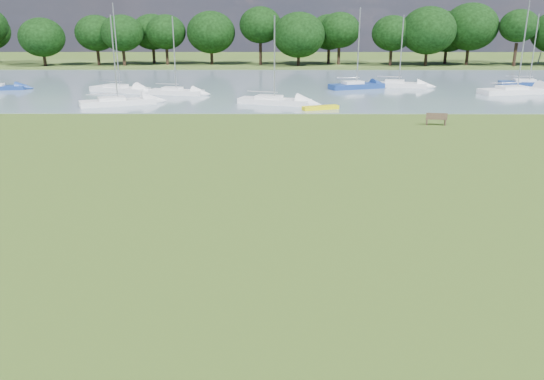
{
  "coord_description": "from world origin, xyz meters",
  "views": [
    {
      "loc": [
        0.74,
        -21.46,
        7.4
      ],
      "look_at": [
        0.65,
        -2.0,
        1.14
      ],
      "focal_mm": 35.0,
      "sensor_mm": 36.0,
      "label": 1
    }
  ],
  "objects_px": {
    "riverbank_bench": "(436,119)",
    "sailboat_2": "(176,90)",
    "sailboat_5": "(356,84)",
    "kayak": "(320,108)",
    "sailboat_9": "(117,100)",
    "sailboat_0": "(274,99)",
    "sailboat_6": "(119,87)",
    "sailboat_7": "(398,83)",
    "sailboat_8": "(528,82)",
    "sailboat_1": "(516,89)"
  },
  "relations": [
    {
      "from": "sailboat_6",
      "to": "sailboat_1",
      "type": "bearing_deg",
      "value": 21.28
    },
    {
      "from": "riverbank_bench",
      "to": "kayak",
      "type": "xyz_separation_m",
      "value": [
        -7.93,
        6.82,
        -0.25
      ]
    },
    {
      "from": "sailboat_5",
      "to": "sailboat_9",
      "type": "height_order",
      "value": "sailboat_5"
    },
    {
      "from": "kayak",
      "to": "sailboat_5",
      "type": "distance_m",
      "value": 15.36
    },
    {
      "from": "kayak",
      "to": "sailboat_2",
      "type": "bearing_deg",
      "value": 125.64
    },
    {
      "from": "riverbank_bench",
      "to": "sailboat_9",
      "type": "height_order",
      "value": "sailboat_9"
    },
    {
      "from": "sailboat_6",
      "to": "sailboat_7",
      "type": "distance_m",
      "value": 31.05
    },
    {
      "from": "kayak",
      "to": "sailboat_5",
      "type": "height_order",
      "value": "sailboat_5"
    },
    {
      "from": "riverbank_bench",
      "to": "sailboat_5",
      "type": "height_order",
      "value": "sailboat_5"
    },
    {
      "from": "sailboat_2",
      "to": "sailboat_7",
      "type": "height_order",
      "value": "sailboat_7"
    },
    {
      "from": "sailboat_2",
      "to": "sailboat_5",
      "type": "height_order",
      "value": "sailboat_5"
    },
    {
      "from": "sailboat_1",
      "to": "sailboat_8",
      "type": "xyz_separation_m",
      "value": [
        4.36,
        6.81,
        -0.01
      ]
    },
    {
      "from": "riverbank_bench",
      "to": "sailboat_2",
      "type": "height_order",
      "value": "sailboat_2"
    },
    {
      "from": "sailboat_8",
      "to": "riverbank_bench",
      "type": "bearing_deg",
      "value": -118.54
    },
    {
      "from": "sailboat_7",
      "to": "sailboat_9",
      "type": "xyz_separation_m",
      "value": [
        -28.38,
        -13.41,
        -0.05
      ]
    },
    {
      "from": "sailboat_1",
      "to": "sailboat_7",
      "type": "bearing_deg",
      "value": 141.68
    },
    {
      "from": "kayak",
      "to": "sailboat_9",
      "type": "distance_m",
      "value": 18.36
    },
    {
      "from": "riverbank_bench",
      "to": "sailboat_5",
      "type": "distance_m",
      "value": 21.47
    },
    {
      "from": "sailboat_9",
      "to": "sailboat_6",
      "type": "bearing_deg",
      "value": 80.7
    },
    {
      "from": "kayak",
      "to": "sailboat_0",
      "type": "xyz_separation_m",
      "value": [
        -4.03,
        3.19,
        0.28
      ]
    },
    {
      "from": "riverbank_bench",
      "to": "sailboat_6",
      "type": "xyz_separation_m",
      "value": [
        -28.52,
        18.61,
        0.03
      ]
    },
    {
      "from": "sailboat_9",
      "to": "sailboat_5",
      "type": "bearing_deg",
      "value": 3.45
    },
    {
      "from": "sailboat_1",
      "to": "sailboat_7",
      "type": "height_order",
      "value": "sailboat_1"
    },
    {
      "from": "kayak",
      "to": "sailboat_9",
      "type": "bearing_deg",
      "value": 152.07
    },
    {
      "from": "sailboat_5",
      "to": "riverbank_bench",
      "type": "bearing_deg",
      "value": -103.64
    },
    {
      "from": "sailboat_2",
      "to": "sailboat_8",
      "type": "relative_size",
      "value": 0.96
    },
    {
      "from": "kayak",
      "to": "sailboat_6",
      "type": "xyz_separation_m",
      "value": [
        -20.59,
        11.78,
        0.29
      ]
    },
    {
      "from": "riverbank_bench",
      "to": "sailboat_8",
      "type": "relative_size",
      "value": 0.19
    },
    {
      "from": "sailboat_5",
      "to": "sailboat_6",
      "type": "height_order",
      "value": "sailboat_6"
    },
    {
      "from": "kayak",
      "to": "riverbank_bench",
      "type": "bearing_deg",
      "value": -60.91
    },
    {
      "from": "sailboat_6",
      "to": "sailboat_9",
      "type": "height_order",
      "value": "sailboat_6"
    },
    {
      "from": "sailboat_0",
      "to": "sailboat_5",
      "type": "xyz_separation_m",
      "value": [
        9.19,
        11.28,
        0.09
      ]
    },
    {
      "from": "riverbank_bench",
      "to": "sailboat_5",
      "type": "relative_size",
      "value": 0.18
    },
    {
      "from": "sailboat_7",
      "to": "sailboat_8",
      "type": "distance_m",
      "value": 15.58
    },
    {
      "from": "sailboat_0",
      "to": "sailboat_7",
      "type": "bearing_deg",
      "value": 60.36
    },
    {
      "from": "sailboat_1",
      "to": "sailboat_2",
      "type": "relative_size",
      "value": 1.19
    },
    {
      "from": "sailboat_0",
      "to": "kayak",
      "type": "bearing_deg",
      "value": -19.7
    },
    {
      "from": "riverbank_bench",
      "to": "sailboat_2",
      "type": "distance_m",
      "value": 27.52
    },
    {
      "from": "sailboat_7",
      "to": "sailboat_9",
      "type": "bearing_deg",
      "value": -140.54
    },
    {
      "from": "kayak",
      "to": "sailboat_7",
      "type": "height_order",
      "value": "sailboat_7"
    },
    {
      "from": "riverbank_bench",
      "to": "kayak",
      "type": "bearing_deg",
      "value": 149.16
    },
    {
      "from": "sailboat_6",
      "to": "sailboat_7",
      "type": "relative_size",
      "value": 1.15
    },
    {
      "from": "sailboat_1",
      "to": "sailboat_8",
      "type": "bearing_deg",
      "value": 44.7
    },
    {
      "from": "sailboat_7",
      "to": "riverbank_bench",
      "type": "bearing_deg",
      "value": -81.52
    },
    {
      "from": "sailboat_0",
      "to": "sailboat_6",
      "type": "height_order",
      "value": "sailboat_6"
    },
    {
      "from": "kayak",
      "to": "sailboat_8",
      "type": "xyz_separation_m",
      "value": [
        25.7,
        17.34,
        0.28
      ]
    },
    {
      "from": "riverbank_bench",
      "to": "sailboat_7",
      "type": "relative_size",
      "value": 0.2
    },
    {
      "from": "sailboat_2",
      "to": "sailboat_9",
      "type": "xyz_separation_m",
      "value": [
        -4.05,
        -7.13,
        -0.01
      ]
    },
    {
      "from": "kayak",
      "to": "sailboat_6",
      "type": "relative_size",
      "value": 0.36
    },
    {
      "from": "sailboat_1",
      "to": "sailboat_2",
      "type": "distance_m",
      "value": 35.51
    }
  ]
}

